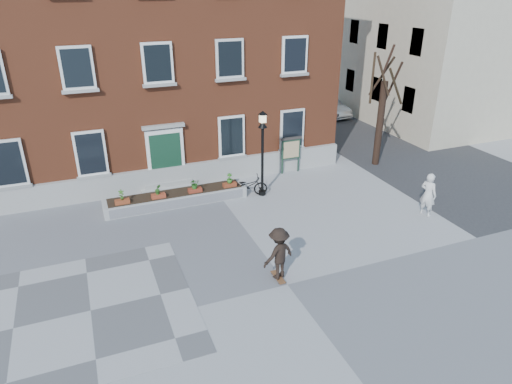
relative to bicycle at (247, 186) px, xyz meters
name	(u,v)px	position (x,y,z in m)	size (l,w,h in m)	color
ground	(287,285)	(-1.20, -6.81, -0.48)	(100.00, 100.00, 0.00)	#939496
checker_patch	(91,311)	(-7.20, -5.81, -0.47)	(6.00, 6.00, 0.01)	#555558
bicycle	(247,186)	(0.00, 0.00, 0.00)	(0.64, 1.83, 0.96)	black
parked_car	(328,107)	(10.33, 10.68, 0.16)	(1.36, 3.91, 1.29)	silver
bystander	(428,195)	(6.25, -4.54, 0.46)	(0.68, 0.45, 1.88)	silver
brick_building	(138,38)	(-3.20, 7.17, 5.82)	(18.40, 10.85, 12.60)	brown
planter_assembly	(177,197)	(-3.19, 0.37, -0.17)	(6.20, 1.12, 1.15)	#B7B7B3
bare_tree	(381,113)	(7.81, 1.20, 2.31)	(1.83, 1.83, 6.16)	black
side_street	(393,9)	(16.80, 12.98, 6.54)	(15.20, 36.00, 14.50)	#373739
lamp_post	(263,142)	(0.66, -0.16, 2.06)	(0.40, 0.40, 3.93)	black
notice_board	(291,149)	(3.02, 1.80, 0.78)	(1.10, 0.16, 1.87)	#193322
skateboarder	(279,254)	(-1.34, -6.39, 0.49)	(1.31, 0.98, 1.87)	brown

